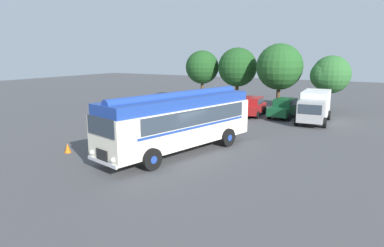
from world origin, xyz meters
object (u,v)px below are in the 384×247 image
(car_near_left, at_px, (252,106))
(traffic_cone, at_px, (68,148))
(car_mid_left, at_px, (285,108))
(vintage_bus, at_px, (179,120))
(box_van, at_px, (315,106))

(car_near_left, distance_m, traffic_cone, 17.33)
(car_mid_left, xyz_separation_m, traffic_cone, (-7.75, -17.12, -0.57))
(vintage_bus, distance_m, box_van, 13.98)
(car_near_left, height_order, box_van, box_van)
(vintage_bus, height_order, car_near_left, vintage_bus)
(vintage_bus, bearing_deg, traffic_cone, -148.78)
(car_mid_left, xyz_separation_m, box_van, (2.65, -0.77, 0.52))
(box_van, bearing_deg, car_near_left, 177.27)
(car_near_left, relative_size, box_van, 0.74)
(car_mid_left, distance_m, box_van, 2.81)
(car_mid_left, bearing_deg, car_near_left, -169.75)
(vintage_bus, relative_size, box_van, 1.77)
(vintage_bus, height_order, traffic_cone, vintage_bus)
(vintage_bus, bearing_deg, car_mid_left, 80.44)
(car_near_left, bearing_deg, box_van, -2.73)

